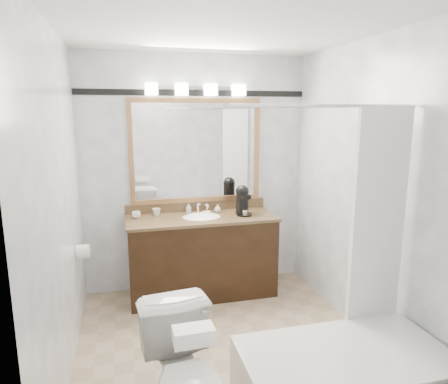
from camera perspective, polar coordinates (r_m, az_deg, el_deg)
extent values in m
cube|color=tan|center=(3.55, 0.34, -21.28)|extent=(2.40, 2.60, 0.01)
cube|color=white|center=(3.04, 0.40, 22.63)|extent=(2.40, 2.60, 0.01)
cube|color=white|center=(4.31, -4.02, 2.57)|extent=(2.40, 0.01, 2.50)
cube|color=white|center=(1.88, 10.62, -9.58)|extent=(2.40, 0.01, 2.50)
cube|color=white|center=(3.00, -22.54, -2.27)|extent=(0.01, 2.60, 2.50)
cube|color=white|center=(3.55, 19.52, 0.00)|extent=(0.01, 2.60, 2.50)
cube|color=black|center=(4.25, -3.15, -9.28)|extent=(1.50, 0.55, 0.82)
cube|color=olive|center=(4.12, -3.22, -3.75)|extent=(1.53, 0.58, 0.03)
cube|color=olive|center=(4.36, -3.91, -2.01)|extent=(1.53, 0.03, 0.10)
ellipsoid|color=white|center=(4.12, -3.22, -3.95)|extent=(0.44, 0.34, 0.14)
cube|color=#A5764A|center=(4.24, -4.11, 12.93)|extent=(1.40, 0.04, 0.05)
cube|color=#A5764A|center=(4.34, -3.91, -1.06)|extent=(1.40, 0.04, 0.05)
cube|color=#A5764A|center=(4.19, -13.17, 5.49)|extent=(0.05, 0.04, 1.00)
cube|color=#A5764A|center=(4.43, 4.67, 6.06)|extent=(0.05, 0.04, 1.00)
cube|color=white|center=(4.26, -4.02, 5.86)|extent=(1.30, 0.01, 1.00)
cube|color=silver|center=(4.23, -4.11, 14.63)|extent=(0.90, 0.05, 0.03)
cube|color=white|center=(4.12, -10.34, 14.28)|extent=(0.12, 0.12, 0.12)
cube|color=white|center=(4.16, -6.08, 14.37)|extent=(0.12, 0.12, 0.12)
cube|color=white|center=(4.21, -1.91, 14.39)|extent=(0.12, 0.12, 0.12)
cube|color=white|center=(4.29, 2.14, 14.34)|extent=(0.12, 0.12, 0.12)
cube|color=black|center=(4.25, -4.16, 13.94)|extent=(2.40, 0.01, 0.06)
cube|color=white|center=(2.90, 16.79, -24.81)|extent=(1.30, 0.72, 0.45)
cylinder|color=silver|center=(2.68, 14.73, 11.82)|extent=(1.30, 0.02, 0.02)
cube|color=white|center=(2.99, 21.15, -3.70)|extent=(0.40, 0.04, 1.55)
cylinder|color=white|center=(3.78, -19.52, -8.00)|extent=(0.11, 0.12, 0.12)
imported|color=white|center=(2.52, -5.16, -25.68)|extent=(0.53, 0.82, 0.79)
cube|color=white|center=(2.10, -4.36, -19.72)|extent=(0.21, 0.12, 0.08)
cylinder|color=black|center=(4.17, 2.91, -3.22)|extent=(0.16, 0.16, 0.02)
cylinder|color=black|center=(4.19, 2.61, -1.51)|extent=(0.13, 0.13, 0.23)
sphere|color=black|center=(4.16, 2.62, 0.04)|extent=(0.14, 0.14, 0.14)
cube|color=black|center=(4.11, 3.04, -0.69)|extent=(0.10, 0.10, 0.04)
cylinder|color=silver|center=(4.15, 3.02, -2.92)|extent=(0.05, 0.05, 0.05)
imported|color=white|center=(4.15, -12.43, -3.19)|extent=(0.10, 0.10, 0.07)
imported|color=white|center=(4.21, -9.62, -2.84)|extent=(0.09, 0.09, 0.07)
imported|color=white|center=(4.28, -5.10, -2.33)|extent=(0.05, 0.05, 0.10)
imported|color=white|center=(4.29, -0.92, -2.34)|extent=(0.07, 0.07, 0.08)
cube|color=beige|center=(4.24, -2.49, -2.92)|extent=(0.08, 0.06, 0.02)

